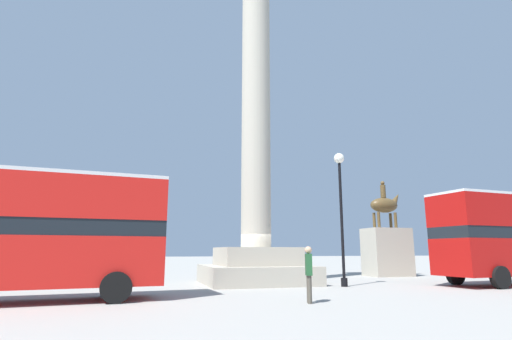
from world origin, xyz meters
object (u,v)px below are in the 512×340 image
Objects in this scene: monument_column at (256,161)px; street_lamp at (341,200)px; equestrian_statue at (387,246)px; bus_b at (2,229)px; pedestrian_near_lamp at (309,270)px.

monument_column reaches higher than street_lamp.
street_lamp is at bearing -136.24° from equestrian_statue.
bus_b is at bearing -168.90° from street_lamp.
monument_column is 1.98× the size of bus_b.
monument_column is at bearing -166.42° from pedestrian_near_lamp.
equestrian_statue is 3.57× the size of pedestrian_near_lamp.
street_lamp is at bearing 5.38° from bus_b.
monument_column is 9.76m from pedestrian_near_lamp.
monument_column is at bearing 140.37° from street_lamp.
street_lamp reaches higher than bus_b.
equestrian_statue is 9.44m from street_lamp.
bus_b is at bearing -151.27° from monument_column.
street_lamp is (-6.67, -6.34, 2.12)m from equestrian_statue.
bus_b reaches higher than pedestrian_near_lamp.
bus_b is 10.09m from pedestrian_near_lamp.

